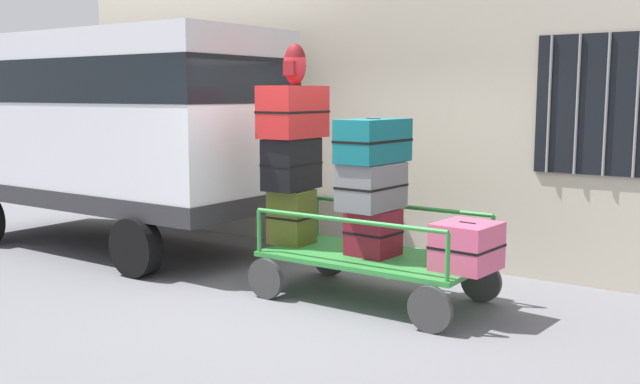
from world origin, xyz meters
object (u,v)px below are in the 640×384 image
luggage_cart (373,263)px  suitcase_left_bottom (292,217)px  van (111,119)px  suitcase_midleft_middle (372,186)px  suitcase_left_middle (292,164)px  suitcase_midleft_top (373,141)px  suitcase_center_bottom (467,246)px  suitcase_left_top (293,112)px  suitcase_midleft_bottom (373,232)px  backpack (295,64)px

luggage_cart → suitcase_left_bottom: suitcase_left_bottom is taller
van → suitcase_midleft_middle: van is taller
suitcase_left_bottom → suitcase_left_middle: (0.00, 0.01, 0.58)m
suitcase_left_middle → suitcase_midleft_middle: 1.04m
suitcase_midleft_middle → suitcase_midleft_top: suitcase_midleft_top is taller
luggage_cart → suitcase_left_middle: bearing=-179.6°
suitcase_left_middle → suitcase_center_bottom: bearing=-0.3°
suitcase_left_top → suitcase_midleft_bottom: size_ratio=1.59×
luggage_cart → suitcase_midleft_middle: bearing=-90.0°
luggage_cart → suitcase_midleft_bottom: (0.00, 0.00, 0.32)m
van → suitcase_left_middle: van is taller
luggage_cart → suitcase_left_middle: suitcase_left_middle is taller
suitcase_midleft_bottom → backpack: bearing=-179.8°
suitcase_left_top → suitcase_center_bottom: suitcase_left_top is taller
luggage_cart → suitcase_midleft_bottom: 0.32m
suitcase_left_bottom → suitcase_midleft_top: bearing=0.2°
suitcase_left_middle → suitcase_midleft_bottom: size_ratio=1.35×
suitcase_left_bottom → suitcase_left_middle: suitcase_left_middle is taller
suitcase_left_bottom → suitcase_midleft_middle: suitcase_midleft_middle is taller
suitcase_left_top → van: bearing=176.0°
suitcase_left_middle → suitcase_left_top: 0.56m
suitcase_left_bottom → backpack: size_ratio=1.37×
van → luggage_cart: (4.34, -0.26, -1.39)m
suitcase_midleft_middle → luggage_cart: bearing=90.0°
suitcase_midleft_middle → suitcase_left_top: bearing=176.6°
van → suitcase_midleft_top: size_ratio=5.98×
luggage_cart → suitcase_midleft_top: suitcase_midleft_top is taller
van → suitcase_left_middle: 3.34m
van → suitcase_midleft_top: bearing=-3.5°
suitcase_midleft_top → backpack: (-0.99, 0.01, 0.78)m
suitcase_left_middle → suitcase_midleft_middle: size_ratio=0.94×
suitcase_left_bottom → suitcase_midleft_bottom: suitcase_left_bottom is taller
suitcase_midleft_top → suitcase_left_bottom: bearing=-179.8°
van → suitcase_left_top: size_ratio=6.30×
suitcase_left_middle → suitcase_left_top: size_ratio=0.85×
suitcase_left_middle → backpack: bearing=10.8°
suitcase_left_bottom → backpack: (0.04, 0.01, 1.65)m
van → suitcase_midleft_middle: 4.39m
suitcase_left_bottom → suitcase_left_top: suitcase_left_top is taller
van → suitcase_midleft_top: (4.34, -0.27, -0.13)m
suitcase_center_bottom → backpack: bearing=179.5°
suitcase_center_bottom → luggage_cart: bearing=179.0°
suitcase_left_middle → backpack: backpack is taller
van → suitcase_left_bottom: van is taller
suitcase_center_bottom → backpack: (-2.02, 0.02, 1.73)m
suitcase_midleft_bottom → backpack: size_ratio=1.14×
suitcase_midleft_middle → backpack: backpack is taller
luggage_cart → suitcase_midleft_middle: (0.00, -0.04, 0.80)m
van → suitcase_center_bottom: (5.37, -0.27, -1.08)m
van → suitcase_left_top: bearing=-4.0°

